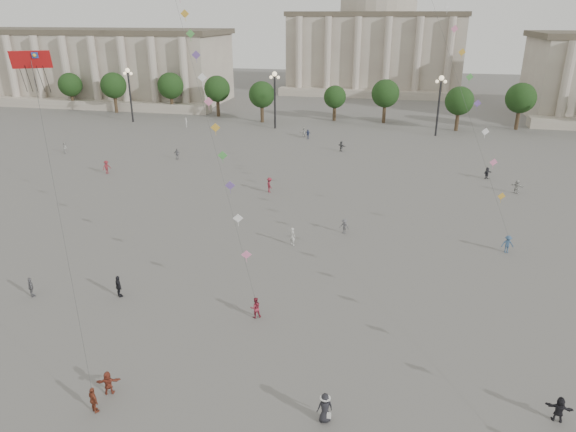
# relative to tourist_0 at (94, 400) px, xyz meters

# --- Properties ---
(ground) EXTENTS (360.00, 360.00, 0.00)m
(ground) POSITION_rel_tourist_0_xyz_m (6.73, 5.84, -0.81)
(ground) COLOR #5D5A57
(ground) RESTS_ON ground
(hall_west) EXTENTS (84.00, 26.22, 17.20)m
(hall_west) POSITION_rel_tourist_0_xyz_m (-68.27, 99.73, 7.62)
(hall_west) COLOR #A09387
(hall_west) RESTS_ON ground
(hall_central) EXTENTS (48.30, 34.30, 35.50)m
(hall_central) POSITION_rel_tourist_0_xyz_m (6.73, 135.06, 13.42)
(hall_central) COLOR #A09387
(hall_central) RESTS_ON ground
(tree_row) EXTENTS (137.12, 5.12, 8.00)m
(tree_row) POSITION_rel_tourist_0_xyz_m (6.73, 83.84, 4.58)
(tree_row) COLOR #332719
(tree_row) RESTS_ON ground
(lamp_post_far_west) EXTENTS (2.00, 0.90, 10.65)m
(lamp_post_far_west) POSITION_rel_tourist_0_xyz_m (-38.27, 75.84, 6.54)
(lamp_post_far_west) COLOR #262628
(lamp_post_far_west) RESTS_ON ground
(lamp_post_mid_west) EXTENTS (2.00, 0.90, 10.65)m
(lamp_post_mid_west) POSITION_rel_tourist_0_xyz_m (-8.27, 75.84, 6.54)
(lamp_post_mid_west) COLOR #262628
(lamp_post_mid_west) RESTS_ON ground
(lamp_post_mid_east) EXTENTS (2.00, 0.90, 10.65)m
(lamp_post_mid_east) POSITION_rel_tourist_0_xyz_m (21.73, 75.84, 6.54)
(lamp_post_mid_east) COLOR #262628
(lamp_post_mid_east) RESTS_ON ground
(person_crowd_0) EXTENTS (1.02, 0.62, 1.62)m
(person_crowd_0) POSITION_rel_tourist_0_xyz_m (-0.54, 68.66, 0.00)
(person_crowd_0) COLOR navy
(person_crowd_0) RESTS_ON ground
(person_crowd_1) EXTENTS (1.02, 1.02, 1.67)m
(person_crowd_1) POSITION_rel_tourist_0_xyz_m (-36.45, 50.45, 0.02)
(person_crowd_1) COLOR #B2B2AE
(person_crowd_1) RESTS_ON ground
(person_crowd_2) EXTENTS (1.18, 1.37, 1.84)m
(person_crowd_2) POSITION_rel_tourist_0_xyz_m (-23.87, 41.63, 0.11)
(person_crowd_2) COLOR maroon
(person_crowd_2) RESTS_ON ground
(person_crowd_3) EXTENTS (1.48, 0.69, 1.53)m
(person_crowd_3) POSITION_rel_tourist_0_xyz_m (24.97, 4.83, -0.04)
(person_crowd_3) COLOR black
(person_crowd_3) RESTS_ON ground
(person_crowd_4) EXTENTS (1.29, 1.55, 1.67)m
(person_crowd_4) POSITION_rel_tourist_0_xyz_m (-1.52, 69.95, 0.02)
(person_crowd_4) COLOR #B0B0AC
(person_crowd_4) RESTS_ON ground
(person_crowd_6) EXTENTS (1.13, 0.85, 1.56)m
(person_crowd_6) POSITION_rel_tourist_0_xyz_m (10.65, 27.90, -0.03)
(person_crowd_6) COLOR #58585D
(person_crowd_6) RESTS_ON ground
(person_crowd_7) EXTENTS (1.61, 1.25, 1.70)m
(person_crowd_7) POSITION_rel_tourist_0_xyz_m (29.96, 44.92, 0.04)
(person_crowd_7) COLOR #B2B2AE
(person_crowd_7) RESTS_ON ground
(person_crowd_9) EXTENTS (1.36, 1.38, 1.58)m
(person_crowd_9) POSITION_rel_tourist_0_xyz_m (27.22, 50.39, -0.02)
(person_crowd_9) COLOR #222227
(person_crowd_9) RESTS_ON ground
(person_crowd_10) EXTENTS (0.60, 0.77, 1.85)m
(person_crowd_10) POSITION_rel_tourist_0_xyz_m (-25.43, 73.17, 0.11)
(person_crowd_10) COLOR beige
(person_crowd_10) RESTS_ON ground
(person_crowd_12) EXTENTS (1.52, 1.34, 1.66)m
(person_crowd_12) POSITION_rel_tourist_0_xyz_m (6.37, 60.85, 0.02)
(person_crowd_12) COLOR #58595C
(person_crowd_12) RESTS_ON ground
(person_crowd_13) EXTENTS (0.78, 0.74, 1.79)m
(person_crowd_13) POSITION_rel_tourist_0_xyz_m (6.14, 24.07, 0.08)
(person_crowd_13) COLOR beige
(person_crowd_13) RESTS_ON ground
(person_crowd_16) EXTENTS (0.98, 0.46, 1.63)m
(person_crowd_16) POSITION_rel_tourist_0_xyz_m (-17.48, 50.72, 0.00)
(person_crowd_16) COLOR slate
(person_crowd_16) RESTS_ON ground
(person_crowd_17) EXTENTS (1.22, 1.40, 1.88)m
(person_crowd_17) POSITION_rel_tourist_0_xyz_m (0.12, 38.74, 0.13)
(person_crowd_17) COLOR maroon
(person_crowd_17) RESTS_ON ground
(tourist_0) EXTENTS (1.01, 0.84, 1.62)m
(tourist_0) POSITION_rel_tourist_0_xyz_m (0.00, 0.00, 0.00)
(tourist_0) COLOR brown
(tourist_0) RESTS_ON ground
(tourist_1) EXTENTS (1.09, 1.01, 1.79)m
(tourist_1) POSITION_rel_tourist_0_xyz_m (-5.08, 11.68, 0.09)
(tourist_1) COLOR black
(tourist_1) RESTS_ON ground
(tourist_2) EXTENTS (1.44, 0.93, 1.48)m
(tourist_2) POSITION_rel_tourist_0_xyz_m (-0.02, 1.54, -0.07)
(tourist_2) COLOR brown
(tourist_2) RESTS_ON ground
(tourist_3) EXTENTS (0.99, 0.92, 1.64)m
(tourist_3) POSITION_rel_tourist_0_xyz_m (-11.80, 10.25, 0.01)
(tourist_3) COLOR slate
(tourist_3) RESTS_ON ground
(kite_flyer_0) EXTENTS (0.97, 0.91, 1.60)m
(kite_flyer_0) POSITION_rel_tourist_0_xyz_m (6.13, 11.17, -0.01)
(kite_flyer_0) COLOR maroon
(kite_flyer_0) RESTS_ON ground
(kite_flyer_1) EXTENTS (1.16, 0.74, 1.70)m
(kite_flyer_1) POSITION_rel_tourist_0_xyz_m (25.92, 26.69, 0.04)
(kite_flyer_1) COLOR #334F73
(kite_flyer_1) RESTS_ON ground
(hat_person) EXTENTS (1.02, 0.87, 1.78)m
(hat_person) POSITION_rel_tourist_0_xyz_m (12.59, 2.07, 0.11)
(hat_person) COLOR black
(hat_person) RESTS_ON ground
(dragon_kite) EXTENTS (4.03, 4.41, 19.04)m
(dragon_kite) POSITION_rel_tourist_0_xyz_m (-5.79, 7.20, 16.54)
(dragon_kite) COLOR #AC1213
(dragon_kite) RESTS_ON ground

